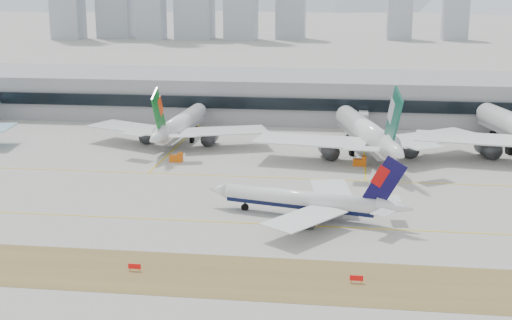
# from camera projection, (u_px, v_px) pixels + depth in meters

# --- Properties ---
(ground) EXTENTS (3000.00, 3000.00, 0.00)m
(ground) POSITION_uv_depth(u_px,v_px,m) (222.00, 214.00, 150.77)
(ground) COLOR #A29E97
(ground) RESTS_ON ground
(taxiing_airliner) EXTENTS (44.18, 37.79, 15.03)m
(taxiing_airliner) POSITION_uv_depth(u_px,v_px,m) (307.00, 201.00, 147.76)
(taxiing_airliner) COLOR white
(taxiing_airliner) RESTS_ON ground
(widebody_eva) EXTENTS (56.87, 55.65, 20.29)m
(widebody_eva) POSITION_uv_depth(u_px,v_px,m) (180.00, 125.00, 215.68)
(widebody_eva) COLOR white
(widebody_eva) RESTS_ON ground
(widebody_cathay) EXTENTS (64.53, 64.35, 23.70)m
(widebody_cathay) POSITION_uv_depth(u_px,v_px,m) (367.00, 134.00, 199.19)
(widebody_cathay) COLOR white
(widebody_cathay) RESTS_ON ground
(terminal) EXTENTS (280.00, 43.10, 15.00)m
(terminal) POSITION_uv_depth(u_px,v_px,m) (278.00, 95.00, 259.30)
(terminal) COLOR gray
(terminal) RESTS_ON ground
(hold_sign_left) EXTENTS (2.20, 0.15, 1.35)m
(hold_sign_left) POSITION_uv_depth(u_px,v_px,m) (134.00, 266.00, 120.99)
(hold_sign_left) COLOR red
(hold_sign_left) RESTS_ON ground
(hold_sign_right) EXTENTS (2.20, 0.15, 1.35)m
(hold_sign_right) POSITION_uv_depth(u_px,v_px,m) (356.00, 278.00, 116.21)
(hold_sign_right) COLOR red
(hold_sign_right) RESTS_ON ground
(gse_c) EXTENTS (3.55, 2.00, 2.60)m
(gse_c) POSITION_uv_depth(u_px,v_px,m) (360.00, 162.00, 190.00)
(gse_c) COLOR #E05B0B
(gse_c) RESTS_ON ground
(gse_b) EXTENTS (3.55, 2.00, 2.60)m
(gse_b) POSITION_uv_depth(u_px,v_px,m) (177.00, 158.00, 194.16)
(gse_b) COLOR #E05B0B
(gse_b) RESTS_ON ground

